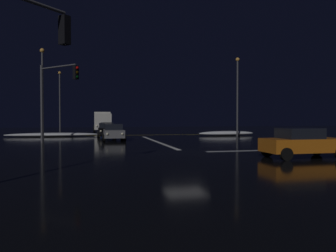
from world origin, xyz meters
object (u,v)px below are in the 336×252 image
Objects in this scene: sedan_black at (106,130)px; streetlamp_left_near at (42,87)px; sedan_orange_crossing at (302,143)px; streetlamp_right_near at (237,91)px; sedan_blue at (107,128)px; traffic_signal_nw at (55,89)px; sedan_gray at (113,132)px; box_truck at (102,121)px; streetlamp_left_far at (60,97)px.

streetlamp_left_near is at bearing -151.06° from sedan_black.
streetlamp_right_near is (5.19, 18.96, 4.38)m from sedan_orange_crossing.
sedan_blue is 0.66× the size of traffic_signal_nw.
streetlamp_right_near is at bearing -34.97° from sedan_blue.
box_truck reaches higher than sedan_gray.
streetlamp_left_near reaches higher than traffic_signal_nw.
streetlamp_left_near reaches higher than sedan_gray.
traffic_signal_nw is at bearing -113.82° from sedan_black.
box_truck is 22.46m from streetlamp_right_near.
sedan_gray is 1.00× the size of sedan_orange_crossing.
streetlamp_right_near reaches higher than sedan_black.
sedan_orange_crossing is 0.48× the size of streetlamp_right_near.
sedan_orange_crossing is at bearing -67.34° from sedan_black.
traffic_signal_nw is 0.73× the size of streetlamp_right_near.
sedan_gray is at bearing -25.86° from streetlamp_left_near.
streetlamp_right_near reaches higher than box_truck.
sedan_blue is at bearing 145.03° from streetlamp_right_near.
streetlamp_left_far is at bearing -174.35° from box_truck.
box_truck reaches higher than sedan_black.
streetlamp_left_far reaches higher than sedan_black.
traffic_signal_nw is at bearing -73.28° from streetlamp_left_near.
streetlamp_left_near is (-15.69, 18.96, 4.40)m from sedan_orange_crossing.
sedan_black and sedan_orange_crossing have the same top height.
sedan_gray and sedan_black have the same top height.
sedan_gray and sedan_blue have the same top height.
sedan_orange_crossing is 20.14m from streetlamp_right_near.
traffic_signal_nw is at bearing -100.41° from box_truck.
sedan_blue is 0.48× the size of streetlamp_right_near.
box_truck is (-0.14, 13.12, 0.91)m from sedan_black.
sedan_black is at bearing 28.94° from streetlamp_left_near.
traffic_signal_nw is (-4.82, -3.16, 3.70)m from sedan_gray.
traffic_signal_nw is 0.72× the size of streetlamp_left_near.
streetlamp_left_near reaches higher than sedan_blue.
streetlamp_right_near is (14.27, -9.98, 4.38)m from sedan_blue.
sedan_orange_crossing is at bearing -72.58° from sedan_blue.
traffic_signal_nw is at bearing 137.67° from sedan_orange_crossing.
sedan_gray is 0.48× the size of streetlamp_left_far.
sedan_black is at bearing -89.37° from box_truck.
streetlamp_left_far reaches higher than sedan_orange_crossing.
sedan_gray is at bearing -89.35° from sedan_blue.
sedan_blue is at bearing -86.20° from box_truck.
sedan_blue is at bearing 87.40° from sedan_black.
sedan_black is 14.69m from streetlamp_left_far.
sedan_gray is 8.70m from streetlamp_left_near.
sedan_blue is at bearing 90.65° from sedan_gray.
box_truck is at bearing 69.63° from streetlamp_left_near.
streetlamp_left_far is at bearing 90.00° from streetlamp_left_near.
traffic_signal_nw is (-4.38, -9.92, 3.70)m from sedan_black.
streetlamp_left_near reaches higher than box_truck.
streetlamp_left_near is (-6.17, -16.61, 3.49)m from box_truck.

